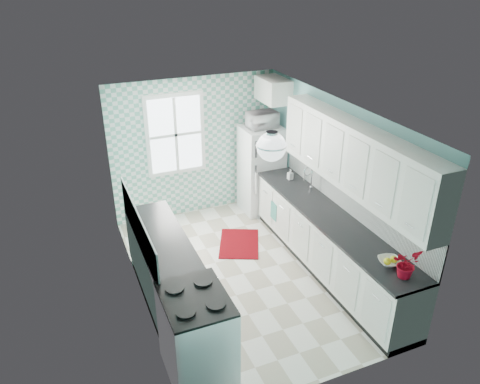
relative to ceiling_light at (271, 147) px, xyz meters
name	(u,v)px	position (x,y,z in m)	size (l,w,h in m)	color
floor	(243,274)	(0.00, 0.80, -2.33)	(3.00, 4.40, 0.02)	white
ceiling	(244,112)	(0.00, 0.80, 0.19)	(3.00, 4.40, 0.02)	white
wall_back	(195,147)	(0.00, 3.01, -1.07)	(3.00, 0.02, 2.50)	#77BAB9
wall_front	(331,294)	(0.00, -1.41, -1.07)	(3.00, 0.02, 2.50)	#77BAB9
wall_left	(135,221)	(-1.51, 0.80, -1.07)	(0.02, 4.40, 2.50)	#77BAB9
wall_right	(336,182)	(1.51, 0.80, -1.07)	(0.02, 4.40, 2.50)	#77BAB9
accent_wall	(195,148)	(0.00, 2.99, -1.07)	(3.00, 0.01, 2.50)	#64AF9A
window	(175,135)	(-0.35, 2.96, -0.77)	(1.04, 0.05, 1.44)	white
backsplash_right	(350,197)	(1.49, 0.40, -1.13)	(0.02, 3.60, 0.51)	white
backsplash_left	(138,227)	(-1.49, 0.73, -1.13)	(0.02, 2.15, 0.51)	white
upper_cabinets_right	(355,158)	(1.33, 0.20, -0.42)	(0.33, 3.20, 0.90)	white
upper_cabinet_fridge	(272,89)	(1.30, 2.63, -0.07)	(0.40, 0.74, 0.40)	white
ceiling_light	(271,147)	(0.00, 0.00, 0.00)	(0.34, 0.34, 0.35)	silver
base_cabinets_right	(328,245)	(1.20, 0.40, -1.87)	(0.60, 3.60, 0.90)	white
countertop_right	(330,218)	(1.19, 0.40, -1.40)	(0.63, 3.60, 0.04)	black
base_cabinets_left	(165,270)	(-1.20, 0.73, -1.87)	(0.60, 2.15, 0.90)	white
countertop_left	(163,241)	(-1.19, 0.73, -1.40)	(0.63, 2.15, 0.04)	black
fridge	(261,170)	(1.11, 2.57, -1.52)	(0.70, 0.70, 1.61)	white
stove	(197,334)	(-1.20, -0.70, -1.78)	(0.69, 0.87, 1.05)	white
sink	(302,192)	(1.20, 1.27, -1.39)	(0.48, 0.40, 0.53)	silver
rug	(239,243)	(0.26, 1.58, -2.32)	(0.63, 0.90, 0.01)	maroon
dish_towel	(274,211)	(0.89, 1.60, -1.84)	(0.01, 0.20, 0.31)	teal
fruit_bowl	(389,262)	(1.20, -0.87, -1.35)	(0.26, 0.26, 0.07)	white
potted_plant	(406,264)	(1.20, -1.13, -1.21)	(0.31, 0.27, 0.34)	#BB273F
soap_bottle	(290,174)	(1.25, 1.74, -1.29)	(0.08, 0.08, 0.18)	#94C0CB
microwave	(262,120)	(1.11, 2.57, -0.58)	(0.51, 0.34, 0.28)	white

